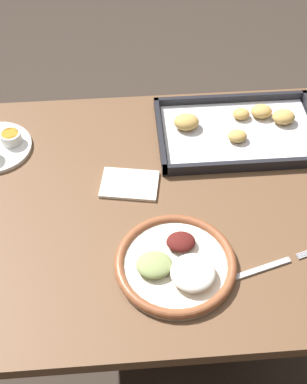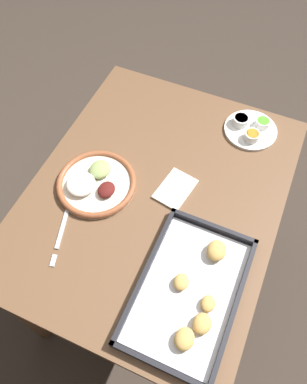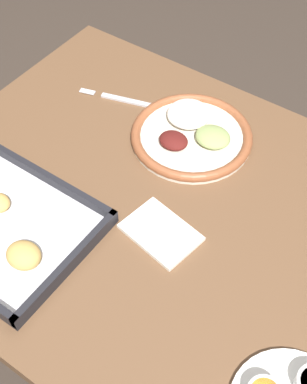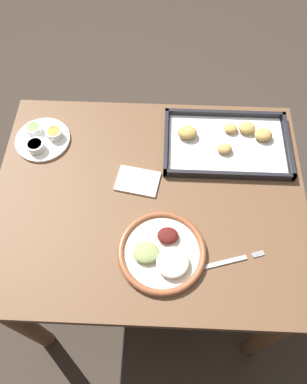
{
  "view_description": "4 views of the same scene",
  "coord_description": "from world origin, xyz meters",
  "px_view_note": "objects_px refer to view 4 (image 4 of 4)",
  "views": [
    {
      "loc": [
        -0.05,
        -0.78,
        1.63
      ],
      "look_at": [
        0.01,
        0.0,
        0.74
      ],
      "focal_mm": 50.0,
      "sensor_mm": 36.0,
      "label": 1
    },
    {
      "loc": [
        0.55,
        0.24,
        1.7
      ],
      "look_at": [
        0.01,
        0.0,
        0.74
      ],
      "focal_mm": 35.0,
      "sensor_mm": 36.0,
      "label": 2
    },
    {
      "loc": [
        -0.34,
        0.51,
        1.49
      ],
      "look_at": [
        0.01,
        0.0,
        0.74
      ],
      "focal_mm": 50.0,
      "sensor_mm": 36.0,
      "label": 3
    },
    {
      "loc": [
        0.04,
        -0.55,
        1.71
      ],
      "look_at": [
        0.01,
        0.0,
        0.74
      ],
      "focal_mm": 35.0,
      "sensor_mm": 36.0,
      "label": 4
    }
  ],
  "objects_px": {
    "fork": "(222,263)",
    "saucer_plate": "(42,138)",
    "dinner_plate": "(162,253)",
    "napkin": "(138,181)",
    "baking_tray": "(227,142)"
  },
  "relations": [
    {
      "from": "fork",
      "to": "saucer_plate",
      "type": "bearing_deg",
      "value": 128.92
    },
    {
      "from": "dinner_plate",
      "to": "saucer_plate",
      "type": "relative_size",
      "value": 1.39
    },
    {
      "from": "fork",
      "to": "saucer_plate",
      "type": "relative_size",
      "value": 1.21
    },
    {
      "from": "fork",
      "to": "dinner_plate",
      "type": "bearing_deg",
      "value": 157.1
    },
    {
      "from": "dinner_plate",
      "to": "napkin",
      "type": "bearing_deg",
      "value": 109.65
    },
    {
      "from": "fork",
      "to": "napkin",
      "type": "bearing_deg",
      "value": 118.32
    },
    {
      "from": "saucer_plate",
      "to": "baking_tray",
      "type": "bearing_deg",
      "value": 1.2
    },
    {
      "from": "napkin",
      "to": "fork",
      "type": "bearing_deg",
      "value": -45.4
    },
    {
      "from": "baking_tray",
      "to": "saucer_plate",
      "type": "bearing_deg",
      "value": -178.8
    },
    {
      "from": "dinner_plate",
      "to": "baking_tray",
      "type": "bearing_deg",
      "value": 63.01
    },
    {
      "from": "fork",
      "to": "napkin",
      "type": "xyz_separation_m",
      "value": [
        -0.25,
        0.25,
        0.0
      ]
    },
    {
      "from": "fork",
      "to": "napkin",
      "type": "relative_size",
      "value": 1.51
    },
    {
      "from": "napkin",
      "to": "dinner_plate",
      "type": "bearing_deg",
      "value": -70.35
    },
    {
      "from": "baking_tray",
      "to": "napkin",
      "type": "height_order",
      "value": "baking_tray"
    },
    {
      "from": "dinner_plate",
      "to": "fork",
      "type": "height_order",
      "value": "dinner_plate"
    }
  ]
}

